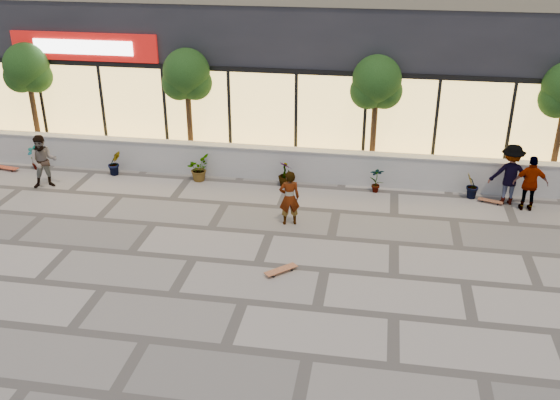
% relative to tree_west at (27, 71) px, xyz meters
% --- Properties ---
extents(ground, '(80.00, 80.00, 0.00)m').
position_rel_tree_west_xyz_m(ground, '(9.00, -7.70, -2.99)').
color(ground, '#9E9489').
rests_on(ground, ground).
extents(planter_wall, '(22.00, 0.42, 1.04)m').
position_rel_tree_west_xyz_m(planter_wall, '(9.00, -0.70, -2.46)').
color(planter_wall, beige).
rests_on(planter_wall, ground).
extents(retail_building, '(24.00, 9.17, 8.50)m').
position_rel_tree_west_xyz_m(retail_building, '(9.00, 4.79, 1.26)').
color(retail_building, black).
rests_on(retail_building, ground).
extents(shrub_a, '(0.43, 0.29, 0.81)m').
position_rel_tree_west_xyz_m(shrub_a, '(0.50, -1.25, -2.58)').
color(shrub_a, '#193812').
rests_on(shrub_a, ground).
extents(shrub_b, '(0.57, 0.57, 0.81)m').
position_rel_tree_west_xyz_m(shrub_b, '(3.30, -1.25, -2.58)').
color(shrub_b, '#193812').
rests_on(shrub_b, ground).
extents(shrub_c, '(0.68, 0.77, 0.81)m').
position_rel_tree_west_xyz_m(shrub_c, '(6.10, -1.25, -2.58)').
color(shrub_c, '#193812').
rests_on(shrub_c, ground).
extents(shrub_d, '(0.64, 0.64, 0.81)m').
position_rel_tree_west_xyz_m(shrub_d, '(8.90, -1.25, -2.58)').
color(shrub_d, '#193812').
rests_on(shrub_d, ground).
extents(shrub_e, '(0.46, 0.35, 0.81)m').
position_rel_tree_west_xyz_m(shrub_e, '(11.70, -1.25, -2.58)').
color(shrub_e, '#193812').
rests_on(shrub_e, ground).
extents(shrub_f, '(0.55, 0.57, 0.81)m').
position_rel_tree_west_xyz_m(shrub_f, '(14.50, -1.25, -2.58)').
color(shrub_f, '#193812').
rests_on(shrub_f, ground).
extents(tree_west, '(1.60, 1.50, 3.92)m').
position_rel_tree_west_xyz_m(tree_west, '(0.00, 0.00, 0.00)').
color(tree_west, '#432718').
rests_on(tree_west, ground).
extents(tree_midwest, '(1.60, 1.50, 3.92)m').
position_rel_tree_west_xyz_m(tree_midwest, '(5.50, 0.00, 0.00)').
color(tree_midwest, '#432718').
rests_on(tree_midwest, ground).
extents(tree_mideast, '(1.60, 1.50, 3.92)m').
position_rel_tree_west_xyz_m(tree_mideast, '(11.50, 0.00, 0.00)').
color(tree_mideast, '#432718').
rests_on(tree_mideast, ground).
extents(skater_center, '(0.65, 0.51, 1.55)m').
position_rel_tree_west_xyz_m(skater_center, '(9.42, -3.79, -2.21)').
color(skater_center, white).
rests_on(skater_center, ground).
extents(skater_left, '(1.01, 0.92, 1.68)m').
position_rel_tree_west_xyz_m(skater_left, '(1.60, -2.55, -2.15)').
color(skater_left, tan).
rests_on(skater_left, ground).
extents(skater_right_near, '(0.96, 0.41, 1.63)m').
position_rel_tree_west_xyz_m(skater_right_near, '(16.00, -1.79, -2.17)').
color(skater_right_near, white).
rests_on(skater_right_near, ground).
extents(skater_right_far, '(1.19, 0.70, 1.81)m').
position_rel_tree_west_xyz_m(skater_right_far, '(15.50, -1.40, -2.08)').
color(skater_right_far, maroon).
rests_on(skater_right_far, ground).
extents(skateboard_center, '(0.76, 0.74, 0.10)m').
position_rel_tree_west_xyz_m(skateboard_center, '(9.62, -6.38, -2.90)').
color(skateboard_center, '#9D5833').
rests_on(skateboard_center, ground).
extents(skateboard_left, '(0.87, 0.35, 0.10)m').
position_rel_tree_west_xyz_m(skateboard_left, '(-0.42, -1.50, -2.90)').
color(skateboard_left, '#B13F21').
rests_on(skateboard_left, ground).
extents(skateboard_right_near, '(0.74, 0.40, 0.09)m').
position_rel_tree_west_xyz_m(skateboard_right_near, '(15.05, -1.50, -2.91)').
color(skateboard_right_near, brown).
rests_on(skateboard_right_near, ground).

